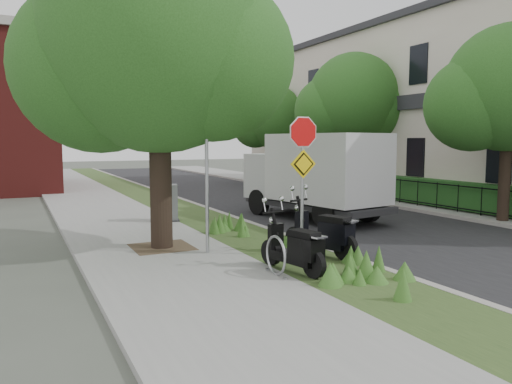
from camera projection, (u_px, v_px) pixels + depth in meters
ground at (368, 260)px, 11.29m from camera, size 120.00×120.00×0.00m
sidewalk_near at (103, 212)px, 18.38m from camera, size 3.50×60.00×0.12m
verge at (175, 208)px, 19.58m from camera, size 2.00×60.00×0.12m
kerb_near at (200, 206)px, 20.01m from camera, size 0.20×60.00×0.13m
road at (276, 203)px, 21.54m from camera, size 7.00×60.00×0.01m
kerb_far at (343, 198)px, 23.05m from camera, size 0.20×60.00×0.13m
footpath_far at (372, 196)px, 23.79m from camera, size 3.20×60.00×0.12m
street_tree_main at (154, 49)px, 11.58m from camera, size 6.21×5.54×7.66m
bare_post at (207, 166)px, 11.29m from camera, size 0.08×0.08×4.00m
bike_hoop at (276, 255)px, 9.53m from camera, size 0.06×0.78×0.77m
sign_assembly at (303, 157)px, 10.96m from camera, size 0.94×0.08×3.22m
fence_far at (355, 184)px, 23.30m from camera, size 0.04×24.00×1.00m
hedge_far at (367, 183)px, 23.60m from camera, size 1.00×24.00×1.10m
terrace_houses at (427, 111)px, 24.80m from camera, size 7.40×26.40×8.20m
far_tree_a at (506, 95)px, 15.71m from camera, size 4.60×4.10×6.22m
far_tree_b at (352, 104)px, 22.85m from camera, size 4.83×4.31×6.56m
far_tree_c at (271, 120)px, 30.05m from camera, size 4.37×3.89×5.93m
scooter_near at (298, 252)px, 9.62m from camera, size 0.61×1.79×0.86m
scooter_far at (328, 237)px, 11.00m from camera, size 0.84×1.88×0.93m
box_truck at (316, 172)px, 16.93m from camera, size 3.03×5.77×2.48m
utility_cabinet at (165, 204)px, 15.94m from camera, size 0.98×0.76×1.17m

